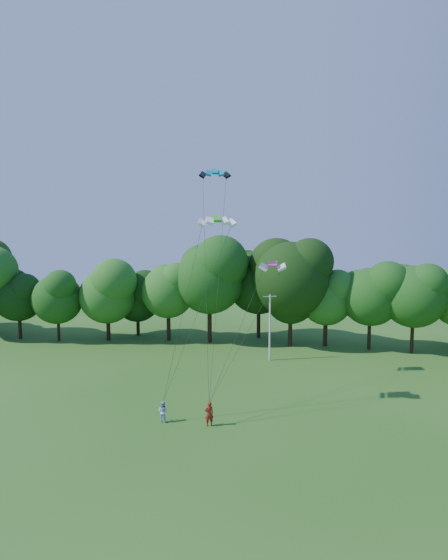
# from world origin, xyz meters

# --- Properties ---
(ground) EXTENTS (160.00, 160.00, 0.00)m
(ground) POSITION_xyz_m (0.00, 0.00, 0.00)
(ground) COLOR #245517
(ground) RESTS_ON ground
(utility_pole) EXTENTS (1.37, 0.59, 7.17)m
(utility_pole) POSITION_xyz_m (5.24, 28.05, 3.72)
(utility_pole) COLOR silver
(utility_pole) RESTS_ON ground
(kite_flyer_left) EXTENTS (0.76, 0.66, 1.76)m
(kite_flyer_left) POSITION_xyz_m (1.71, 10.88, 0.88)
(kite_flyer_left) COLOR maroon
(kite_flyer_left) RESTS_ON ground
(kite_flyer_right) EXTENTS (0.86, 0.74, 1.53)m
(kite_flyer_right) POSITION_xyz_m (-1.71, 11.08, 0.76)
(kite_flyer_right) COLOR #A8C7E9
(kite_flyer_right) RESTS_ON ground
(kite_teal) EXTENTS (2.80, 1.69, 0.68)m
(kite_teal) POSITION_xyz_m (0.50, 20.62, 19.14)
(kite_teal) COLOR #0580A0
(kite_teal) RESTS_ON ground
(kite_green) EXTENTS (3.02, 1.97, 0.61)m
(kite_green) POSITION_xyz_m (1.73, 14.26, 14.72)
(kite_green) COLOR green
(kite_green) RESTS_ON ground
(kite_pink) EXTENTS (2.07, 1.03, 0.43)m
(kite_pink) POSITION_xyz_m (5.93, 15.22, 11.27)
(kite_pink) COLOR #DE3D85
(kite_pink) RESTS_ON ground
(tree_back_center) EXTENTS (10.14, 10.14, 14.75)m
(tree_back_center) POSITION_xyz_m (7.48, 34.35, 9.21)
(tree_back_center) COLOR black
(tree_back_center) RESTS_ON ground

